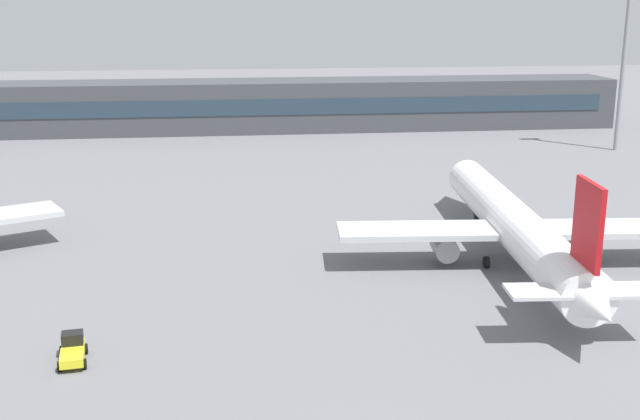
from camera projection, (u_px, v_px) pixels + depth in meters
ground_plane at (301, 239)px, 79.79m from camera, size 400.00×400.00×0.00m
terminal_building at (265, 105)px, 145.03m from camera, size 128.87×12.13×9.00m
airplane_near at (512, 223)px, 72.95m from camera, size 32.44×46.41×11.46m
baggage_tug_yellow at (73, 350)px, 52.90m from camera, size 2.18×3.76×1.75m
floodlight_tower_west at (626, 40)px, 122.42m from camera, size 3.20×0.80×30.12m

